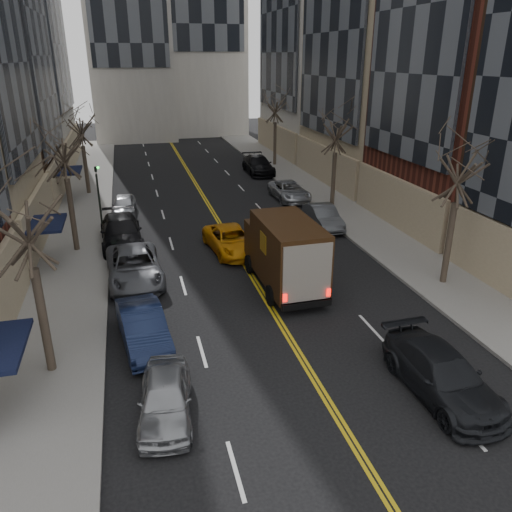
{
  "coord_description": "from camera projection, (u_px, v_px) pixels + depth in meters",
  "views": [
    {
      "loc": [
        -5.53,
        -8.1,
        10.39
      ],
      "look_at": [
        -0.47,
        11.54,
        2.2
      ],
      "focal_mm": 35.0,
      "sensor_mm": 36.0,
      "label": 1
    }
  ],
  "objects": [
    {
      "name": "tree_rt_far",
      "position": [
        276.0,
        96.0,
        47.87
      ],
      "size": [
        3.2,
        3.2,
        9.11
      ],
      "color": "#382D23",
      "rests_on": "sidewalk_right"
    },
    {
      "name": "tree_rt_near",
      "position": [
        463.0,
        151.0,
        21.94
      ],
      "size": [
        3.2,
        3.2,
        8.71
      ],
      "color": "#382D23",
      "rests_on": "sidewalk_right"
    },
    {
      "name": "parked_rt_c",
      "position": [
        258.0,
        165.0,
        46.81
      ],
      "size": [
        2.37,
        5.62,
        1.62
      ],
      "primitive_type": "imported",
      "rotation": [
        0.0,
        0.0,
        -0.02
      ],
      "color": "black",
      "rests_on": "ground"
    },
    {
      "name": "ground",
      "position": [
        390.0,
        503.0,
        12.44
      ],
      "size": [
        160.0,
        160.0,
        0.0
      ],
      "primitive_type": "plane",
      "color": "black",
      "rests_on": "ground"
    },
    {
      "name": "parked_rt_a",
      "position": [
        323.0,
        217.0,
        32.06
      ],
      "size": [
        1.7,
        4.45,
        1.45
      ],
      "primitive_type": "imported",
      "rotation": [
        0.0,
        0.0,
        -0.04
      ],
      "color": "#43464A",
      "rests_on": "ground"
    },
    {
      "name": "tree_lf_mid",
      "position": [
        60.0,
        134.0,
        25.9
      ],
      "size": [
        3.2,
        3.2,
        8.91
      ],
      "color": "#382D23",
      "rests_on": "sidewalk_left"
    },
    {
      "name": "parked_rt_b",
      "position": [
        289.0,
        191.0,
        38.39
      ],
      "size": [
        2.39,
        4.98,
        1.37
      ],
      "primitive_type": "imported",
      "rotation": [
        0.0,
        0.0,
        0.02
      ],
      "color": "#AEB1B6",
      "rests_on": "ground"
    },
    {
      "name": "parked_lf_a",
      "position": [
        165.0,
        397.0,
        15.23
      ],
      "size": [
        2.03,
        4.11,
        1.35
      ],
      "primitive_type": "imported",
      "rotation": [
        0.0,
        0.0,
        -0.11
      ],
      "color": "#9B9EA3",
      "rests_on": "ground"
    },
    {
      "name": "tree_rt_mid",
      "position": [
        337.0,
        120.0,
        34.62
      ],
      "size": [
        3.2,
        3.2,
        8.32
      ],
      "color": "#382D23",
      "rests_on": "sidewalk_right"
    },
    {
      "name": "tree_lf_near",
      "position": [
        22.0,
        201.0,
        15.25
      ],
      "size": [
        3.2,
        3.2,
        8.41
      ],
      "color": "#382D23",
      "rests_on": "sidewalk_left"
    },
    {
      "name": "pedestrian",
      "position": [
        265.0,
        263.0,
        24.66
      ],
      "size": [
        0.48,
        0.66,
        1.67
      ],
      "primitive_type": "imported",
      "rotation": [
        0.0,
        0.0,
        1.44
      ],
      "color": "black",
      "rests_on": "ground"
    },
    {
      "name": "sidewalk_right",
      "position": [
        324.0,
        198.0,
        38.74
      ],
      "size": [
        4.0,
        66.0,
        0.15
      ],
      "primitive_type": "cube",
      "color": "slate",
      "rests_on": "ground"
    },
    {
      "name": "traffic_signal",
      "position": [
        99.0,
        193.0,
        29.43
      ],
      "size": [
        0.29,
        0.26,
        4.7
      ],
      "color": "black",
      "rests_on": "sidewalk_left"
    },
    {
      "name": "taxi",
      "position": [
        231.0,
        240.0,
        28.11
      ],
      "size": [
        2.81,
        5.17,
        1.38
      ],
      "primitive_type": "imported",
      "rotation": [
        0.0,
        0.0,
        0.11
      ],
      "color": "orange",
      "rests_on": "ground"
    },
    {
      "name": "sidewalk_left",
      "position": [
        82.0,
        215.0,
        34.58
      ],
      "size": [
        4.0,
        66.0,
        0.15
      ],
      "primitive_type": "cube",
      "color": "slate",
      "rests_on": "ground"
    },
    {
      "name": "parked_lf_e",
      "position": [
        124.0,
        205.0,
        34.8
      ],
      "size": [
        1.8,
        4.0,
        1.33
      ],
      "primitive_type": "imported",
      "rotation": [
        0.0,
        0.0,
        -0.06
      ],
      "color": "#B4B6BC",
      "rests_on": "ground"
    },
    {
      "name": "observer_sedan",
      "position": [
        442.0,
        374.0,
        16.21
      ],
      "size": [
        2.18,
        5.16,
        1.48
      ],
      "rotation": [
        0.0,
        0.0,
        0.02
      ],
      "color": "black",
      "rests_on": "ground"
    },
    {
      "name": "tree_lf_far",
      "position": [
        79.0,
        117.0,
        37.78
      ],
      "size": [
        3.2,
        3.2,
        8.12
      ],
      "color": "#382D23",
      "rests_on": "sidewalk_left"
    },
    {
      "name": "parked_lf_d",
      "position": [
        121.0,
        232.0,
        29.03
      ],
      "size": [
        2.55,
        5.75,
        1.64
      ],
      "primitive_type": "imported",
      "rotation": [
        0.0,
        0.0,
        0.04
      ],
      "color": "black",
      "rests_on": "ground"
    },
    {
      "name": "ups_truck",
      "position": [
        284.0,
        253.0,
        23.46
      ],
      "size": [
        2.68,
        6.32,
        3.43
      ],
      "rotation": [
        0.0,
        0.0,
        0.02
      ],
      "color": "black",
      "rests_on": "ground"
    },
    {
      "name": "parked_lf_b",
      "position": [
        143.0,
        327.0,
        19.01
      ],
      "size": [
        2.12,
        4.67,
        1.48
      ],
      "primitive_type": "imported",
      "rotation": [
        0.0,
        0.0,
        0.13
      ],
      "color": "#111A37",
      "rests_on": "ground"
    },
    {
      "name": "parked_lf_c",
      "position": [
        134.0,
        267.0,
        24.41
      ],
      "size": [
        2.84,
        5.68,
        1.54
      ],
      "primitive_type": "imported",
      "rotation": [
        0.0,
        0.0,
        0.05
      ],
      "color": "#54565D",
      "rests_on": "ground"
    }
  ]
}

